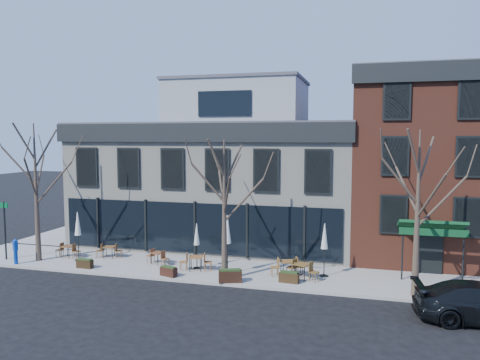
# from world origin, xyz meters

# --- Properties ---
(ground) EXTENTS (120.00, 120.00, 0.00)m
(ground) POSITION_xyz_m (0.00, 0.00, 0.00)
(ground) COLOR black
(ground) RESTS_ON ground
(sidewalk_front) EXTENTS (33.50, 4.70, 0.15)m
(sidewalk_front) POSITION_xyz_m (3.25, -2.15, 0.07)
(sidewalk_front) COLOR gray
(sidewalk_front) RESTS_ON ground
(sidewalk_side) EXTENTS (4.50, 12.00, 0.15)m
(sidewalk_side) POSITION_xyz_m (-11.25, 6.00, 0.07)
(sidewalk_side) COLOR gray
(sidewalk_side) RESTS_ON ground
(corner_building) EXTENTS (18.39, 10.39, 11.10)m
(corner_building) POSITION_xyz_m (0.07, 5.07, 4.72)
(corner_building) COLOR beige
(corner_building) RESTS_ON ground
(red_brick_building) EXTENTS (8.20, 11.78, 11.18)m
(red_brick_building) POSITION_xyz_m (13.00, 4.98, 5.64)
(red_brick_building) COLOR brown
(red_brick_building) RESTS_ON ground
(tree_corner) EXTENTS (3.93, 3.98, 7.92)m
(tree_corner) POSITION_xyz_m (-8.49, -3.20, 4.25)
(tree_corner) COLOR #382B21
(tree_corner) RESTS_ON sidewalk_front
(tree_mid) EXTENTS (3.50, 3.55, 7.04)m
(tree_mid) POSITION_xyz_m (3.01, -3.90, 3.79)
(tree_mid) COLOR #382B21
(tree_mid) RESTS_ON sidewalk_front
(tree_right) EXTENTS (3.72, 3.77, 7.48)m
(tree_right) POSITION_xyz_m (12.01, -3.90, 4.02)
(tree_right) COLOR #382B21
(tree_right) RESTS_ON sidewalk_front
(sign_pole) EXTENTS (0.50, 0.10, 3.40)m
(sign_pole) POSITION_xyz_m (-10.50, -3.50, 2.07)
(sign_pole) COLOR black
(sign_pole) RESTS_ON sidewalk_front
(call_box) EXTENTS (0.31, 0.29, 1.45)m
(call_box) POSITION_xyz_m (-9.22, -4.20, 0.92)
(call_box) COLOR #0D3FAF
(call_box) RESTS_ON sidewalk_front
(cafe_set_0) EXTENTS (1.62, 0.68, 0.85)m
(cafe_set_0) POSITION_xyz_m (-7.26, -2.17, 0.58)
(cafe_set_0) COLOR brown
(cafe_set_0) RESTS_ON sidewalk_front
(cafe_set_1) EXTENTS (1.62, 0.77, 0.83)m
(cafe_set_1) POSITION_xyz_m (-4.87, -1.59, 0.58)
(cafe_set_1) COLOR brown
(cafe_set_1) RESTS_ON sidewalk_front
(cafe_set_2) EXTENTS (1.58, 0.91, 0.82)m
(cafe_set_2) POSITION_xyz_m (-1.47, -2.14, 0.57)
(cafe_set_2) COLOR brown
(cafe_set_2) RESTS_ON sidewalk_front
(cafe_set_3) EXTENTS (1.81, 0.85, 0.93)m
(cafe_set_3) POSITION_xyz_m (1.03, -2.75, 0.63)
(cafe_set_3) COLOR brown
(cafe_set_3) RESTS_ON sidewalk_front
(cafe_set_4) EXTENTS (1.84, 1.09, 0.95)m
(cafe_set_4) POSITION_xyz_m (5.95, -2.42, 0.64)
(cafe_set_4) COLOR brown
(cafe_set_4) RESTS_ON sidewalk_front
(cafe_set_5) EXTENTS (1.81, 1.12, 0.94)m
(cafe_set_5) POSITION_xyz_m (6.76, -2.74, 0.63)
(cafe_set_5) COLOR brown
(cafe_set_5) RESTS_ON sidewalk_front
(umbrella_0) EXTENTS (0.45, 0.45, 2.83)m
(umbrella_0) POSITION_xyz_m (-6.24, -2.61, 2.15)
(umbrella_0) COLOR black
(umbrella_0) RESTS_ON sidewalk_front
(umbrella_2) EXTENTS (0.40, 0.40, 2.50)m
(umbrella_2) POSITION_xyz_m (0.97, -2.39, 1.91)
(umbrella_2) COLOR black
(umbrella_2) RESTS_ON sidewalk_front
(umbrella_3) EXTENTS (0.50, 0.50, 3.11)m
(umbrella_3) POSITION_xyz_m (2.87, -2.96, 2.35)
(umbrella_3) COLOR black
(umbrella_3) RESTS_ON sidewalk_front
(umbrella_4) EXTENTS (0.44, 0.44, 2.76)m
(umbrella_4) POSITION_xyz_m (7.78, -2.05, 2.09)
(umbrella_4) COLOR black
(umbrella_4) RESTS_ON sidewalk_front
(planter_0) EXTENTS (0.90, 0.38, 0.50)m
(planter_0) POSITION_xyz_m (-5.00, -3.89, 0.40)
(planter_0) COLOR black
(planter_0) RESTS_ON sidewalk_front
(planter_1) EXTENTS (0.97, 0.62, 0.51)m
(planter_1) POSITION_xyz_m (0.05, -4.09, 0.40)
(planter_1) COLOR black
(planter_1) RESTS_ON sidewalk_front
(planter_2) EXTENTS (1.23, 0.80, 0.64)m
(planter_2) POSITION_xyz_m (3.39, -4.20, 0.47)
(planter_2) COLOR black
(planter_2) RESTS_ON sidewalk_front
(planter_3) EXTENTS (1.00, 0.48, 0.54)m
(planter_3) POSITION_xyz_m (6.21, -3.51, 0.42)
(planter_3) COLOR #302110
(planter_3) RESTS_ON sidewalk_front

